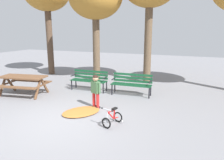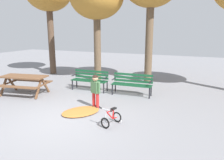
% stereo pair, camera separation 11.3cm
% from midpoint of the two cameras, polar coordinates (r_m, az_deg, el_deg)
% --- Properties ---
extents(ground, '(36.00, 36.00, 0.00)m').
position_cam_midpoint_polar(ground, '(6.52, -13.72, -10.32)').
color(ground, gray).
extents(picnic_table, '(2.01, 1.64, 0.79)m').
position_cam_midpoint_polar(picnic_table, '(9.29, -22.85, -0.10)').
color(picnic_table, brown).
rests_on(picnic_table, ground).
extents(park_bench_far_left, '(1.61, 0.49, 0.85)m').
position_cam_midpoint_polar(park_bench_far_left, '(9.32, -6.33, 0.37)').
color(park_bench_far_left, '#144728').
rests_on(park_bench_far_left, ground).
extents(park_bench_left, '(1.62, 0.54, 0.85)m').
position_cam_midpoint_polar(park_bench_left, '(8.60, 4.89, -0.66)').
color(park_bench_left, '#144728').
rests_on(park_bench_left, ground).
extents(child_standing, '(0.41, 0.24, 1.14)m').
position_cam_midpoint_polar(child_standing, '(7.09, -4.83, -2.26)').
color(child_standing, red).
rests_on(child_standing, ground).
extents(kids_bicycle, '(0.48, 0.62, 0.54)m').
position_cam_midpoint_polar(kids_bicycle, '(5.96, -0.43, -10.11)').
color(kids_bicycle, black).
rests_on(kids_bicycle, ground).
extents(leaf_pile, '(1.40, 1.51, 0.07)m').
position_cam_midpoint_polar(leaf_pile, '(6.93, -8.65, -8.31)').
color(leaf_pile, '#B26B2D').
rests_on(leaf_pile, ground).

